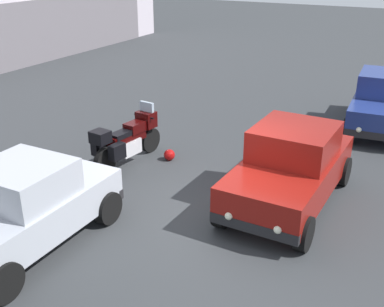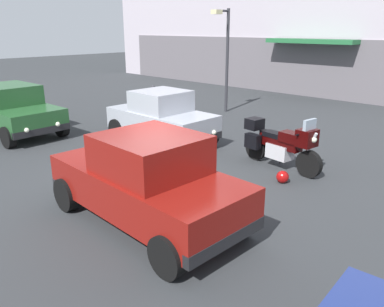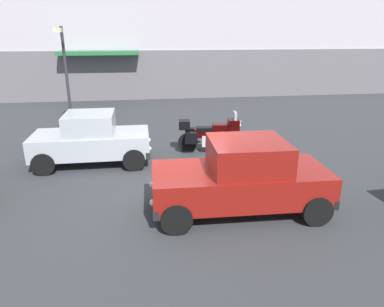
{
  "view_description": "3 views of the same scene",
  "coord_description": "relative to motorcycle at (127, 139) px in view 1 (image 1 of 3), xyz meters",
  "views": [
    {
      "loc": [
        -7.46,
        -3.48,
        4.83
      ],
      "look_at": [
        0.75,
        0.88,
        0.85
      ],
      "focal_mm": 44.54,
      "sensor_mm": 36.0,
      "label": 1
    },
    {
      "loc": [
        5.97,
        -5.03,
        3.31
      ],
      "look_at": [
        0.48,
        0.65,
        0.72
      ],
      "focal_mm": 35.92,
      "sensor_mm": 36.0,
      "label": 2
    },
    {
      "loc": [
        -0.92,
        -8.03,
        3.82
      ],
      "look_at": [
        0.34,
        0.76,
        0.74
      ],
      "focal_mm": 33.04,
      "sensor_mm": 36.0,
      "label": 3
    }
  ],
  "objects": [
    {
      "name": "car_wagon_end",
      "position": [
        5.5,
        -5.14,
        0.19
      ],
      "size": [
        3.95,
        2.0,
        1.64
      ],
      "rotation": [
        0.0,
        0.0,
        3.21
      ],
      "color": "navy",
      "rests_on": "ground"
    },
    {
      "name": "car_compact_side",
      "position": [
        -3.74,
        -0.55,
        0.15
      ],
      "size": [
        3.49,
        1.71,
        1.56
      ],
      "rotation": [
        0.0,
        0.0,
        -0.0
      ],
      "color": "#9EA3AD",
      "rests_on": "ground"
    },
    {
      "name": "car_hatchback_near",
      "position": [
        -0.12,
        -4.1,
        0.19
      ],
      "size": [
        3.91,
        1.87,
        1.64
      ],
      "rotation": [
        0.0,
        0.0,
        3.12
      ],
      "color": "maroon",
      "rests_on": "ground"
    },
    {
      "name": "ground_plane",
      "position": [
        -1.28,
        -2.94,
        -0.62
      ],
      "size": [
        80.0,
        80.0,
        0.0
      ],
      "primitive_type": "plane",
      "color": "#2D3033"
    },
    {
      "name": "helmet",
      "position": [
        0.6,
        -0.83,
        -0.48
      ],
      "size": [
        0.28,
        0.28,
        0.28
      ],
      "primitive_type": "sphere",
      "color": "#990C0C",
      "rests_on": "ground"
    },
    {
      "name": "motorcycle",
      "position": [
        0.0,
        0.0,
        0.0
      ],
      "size": [
        2.26,
        0.88,
        1.36
      ],
      "rotation": [
        0.0,
        0.0,
        -0.13
      ],
      "color": "black",
      "rests_on": "ground"
    }
  ]
}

